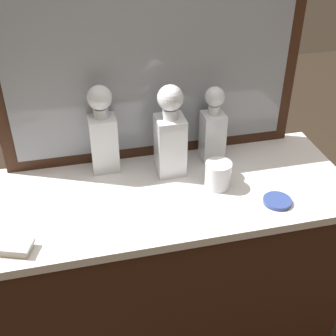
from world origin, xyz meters
name	(u,v)px	position (x,y,z in m)	size (l,w,h in m)	color
dresser	(168,281)	(0.00, 0.00, 0.41)	(1.12, 0.46, 0.81)	#381E11
dresser_mirror	(152,73)	(0.00, 0.21, 1.10)	(0.96, 0.03, 0.58)	#381E11
crystal_decanter_left	(213,131)	(0.18, 0.14, 0.91)	(0.07, 0.07, 0.26)	white
crystal_decanter_rear	(103,137)	(-0.17, 0.17, 0.93)	(0.08, 0.08, 0.29)	white
crystal_decanter_center	(170,139)	(0.03, 0.10, 0.93)	(0.09, 0.09, 0.30)	white
crystal_tumbler_rear	(218,176)	(0.15, -0.01, 0.85)	(0.08, 0.08, 0.08)	white
silver_brush_right	(4,246)	(-0.47, -0.15, 0.82)	(0.16, 0.10, 0.02)	#B7A88C
porcelain_dish	(277,201)	(0.29, -0.13, 0.82)	(0.08, 0.08, 0.01)	#33478C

